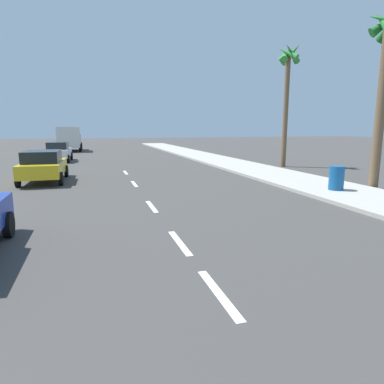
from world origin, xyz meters
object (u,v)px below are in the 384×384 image
Objects in this scene: parked_car_yellow at (43,165)px; parked_car_white at (58,151)px; trash_bin_far at (336,178)px; palm_tree_far at (288,75)px; delivery_truck at (69,138)px.

parked_car_yellow is 1.09× the size of parked_car_white.
trash_bin_far is (12.07, -6.75, -0.21)m from parked_car_yellow.
palm_tree_far is (15.50, -8.47, 5.34)m from parked_car_white.
delivery_truck is at bearing 111.50° from trash_bin_far.
parked_car_yellow is at bearing 150.77° from trash_bin_far.
trash_bin_far is at bearing -68.79° from delivery_truck.
palm_tree_far reaches higher than trash_bin_far.
palm_tree_far reaches higher than parked_car_white.
parked_car_yellow is at bearing -86.82° from parked_car_white.
delivery_truck reaches higher than trash_bin_far.
parked_car_yellow is 0.71× the size of delivery_truck.
delivery_truck is at bearing 91.07° from parked_car_yellow.
parked_car_yellow is 16.38m from palm_tree_far.
delivery_truck is at bearing 91.39° from parked_car_white.
parked_car_white is 0.50× the size of palm_tree_far.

